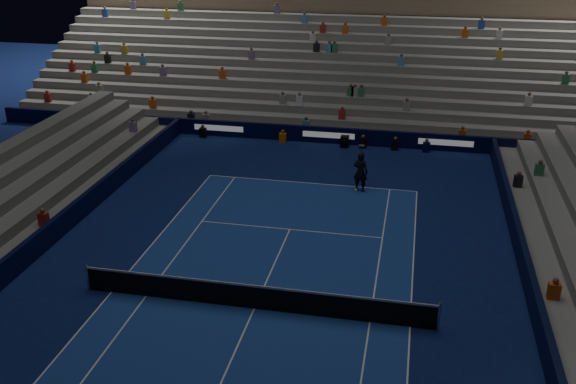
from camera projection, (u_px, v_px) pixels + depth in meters
The scene contains 9 objects.
ground at pixel (254, 309), 22.89m from camera, with size 90.00×90.00×0.00m, color #0C184D.
court_surface at pixel (254, 309), 22.89m from camera, with size 10.97×23.77×0.01m, color navy.
sponsor_barrier_far at pixel (329, 135), 39.33m from camera, with size 44.00×0.25×1.00m, color black.
sponsor_barrier_east at pixel (542, 329), 20.91m from camera, with size 0.25×37.00×1.00m, color black.
sponsor_barrier_west at pixel (8, 269), 24.48m from camera, with size 0.25×37.00×1.00m, color black.
grandstand_main at pixel (348, 58), 46.63m from camera, with size 44.00×15.20×11.20m.
tennis_net at pixel (254, 297), 22.69m from camera, with size 12.90×0.10×1.10m.
tennis_player at pixel (361, 172), 32.28m from camera, with size 0.75×0.49×2.06m, color black.
broadcast_camera at pixel (345, 141), 38.75m from camera, with size 0.50×0.96×0.65m.
Camera 1 is at (5.06, -18.71, 12.93)m, focal length 40.02 mm.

